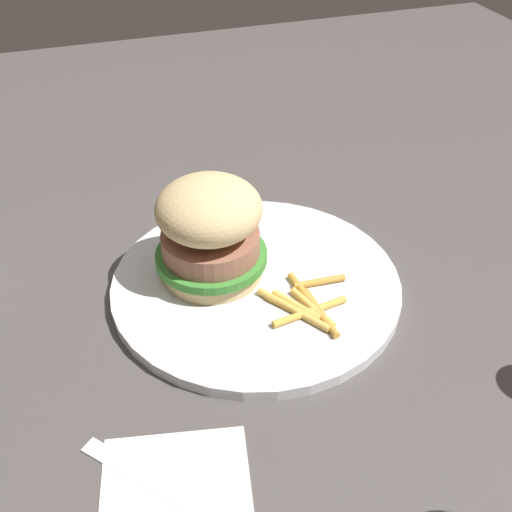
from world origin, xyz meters
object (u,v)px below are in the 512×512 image
object	(u,v)px
fries_pile	(306,305)
napkin	(176,496)
fork	(177,495)
sandwich	(210,230)
plate	(256,284)

from	to	relation	value
fries_pile	napkin	distance (m)	0.22
napkin	fork	distance (m)	0.00
fries_pile	sandwich	bearing A→B (deg)	41.32
fork	plate	bearing A→B (deg)	-32.18
plate	fries_pile	size ratio (longest dim) A/B	3.09
plate	fries_pile	bearing A→B (deg)	-149.43
sandwich	plate	bearing A→B (deg)	-123.95
napkin	fork	xyz separation A→B (m)	(-0.00, -0.00, 0.00)
fork	napkin	bearing A→B (deg)	40.80
fries_pile	napkin	size ratio (longest dim) A/B	0.85
plate	napkin	xyz separation A→B (m)	(-0.20, 0.13, -0.01)
plate	sandwich	world-z (taller)	sandwich
sandwich	fries_pile	world-z (taller)	sandwich
sandwich	napkin	bearing A→B (deg)	158.44
sandwich	fries_pile	distance (m)	0.12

